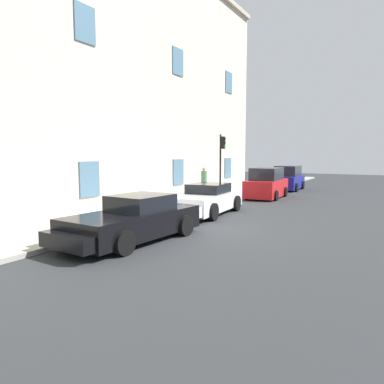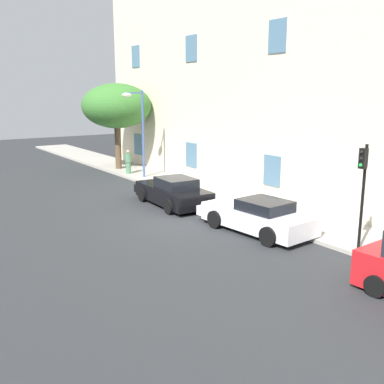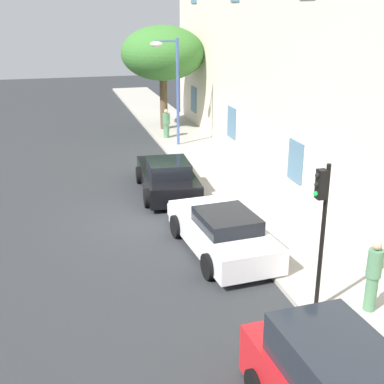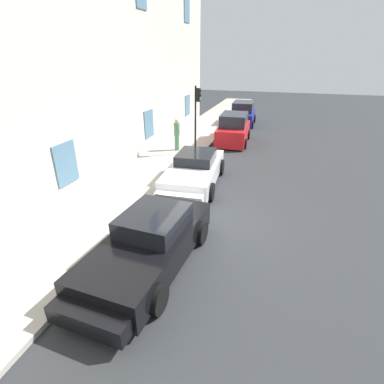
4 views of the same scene
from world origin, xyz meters
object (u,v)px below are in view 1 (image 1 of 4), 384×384
object	(u,v)px
sportscar_yellow_flank	(204,201)
traffic_light	(222,155)
pedestrian_admiring	(204,182)
sportscar_red_lead	(130,222)
hatchback_parked	(266,184)
hatchback_distant	(288,179)

from	to	relation	value
sportscar_yellow_flank	traffic_light	distance (m)	4.52
sportscar_yellow_flank	pedestrian_admiring	bearing A→B (deg)	28.19
sportscar_red_lead	traffic_light	distance (m)	9.74
hatchback_parked	hatchback_distant	world-z (taller)	hatchback_parked
traffic_light	pedestrian_admiring	world-z (taller)	traffic_light
sportscar_yellow_flank	sportscar_red_lead	bearing A→B (deg)	-175.82
sportscar_red_lead	traffic_light	size ratio (longest dim) A/B	1.41
sportscar_red_lead	traffic_light	bearing A→B (deg)	8.61
pedestrian_admiring	hatchback_distant	bearing A→B (deg)	-16.17
traffic_light	pedestrian_admiring	size ratio (longest dim) A/B	2.01
hatchback_distant	traffic_light	distance (m)	9.14
sportscar_yellow_flank	hatchback_parked	xyz separation A→B (m)	(7.28, -0.40, 0.21)
hatchback_distant	pedestrian_admiring	world-z (taller)	pedestrian_admiring
sportscar_red_lead	sportscar_yellow_flank	size ratio (longest dim) A/B	0.99
traffic_light	hatchback_distant	bearing A→B (deg)	-7.71
pedestrian_admiring	traffic_light	bearing A→B (deg)	-105.38
sportscar_red_lead	traffic_light	world-z (taller)	traffic_light
hatchback_parked	sportscar_red_lead	bearing A→B (deg)	-179.99
sportscar_yellow_flank	hatchback_distant	xyz separation A→B (m)	(12.82, -0.18, 0.20)
traffic_light	sportscar_red_lead	bearing A→B (deg)	-171.39
sportscar_red_lead	hatchback_distant	world-z (taller)	hatchback_distant
hatchback_parked	pedestrian_admiring	distance (m)	4.03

